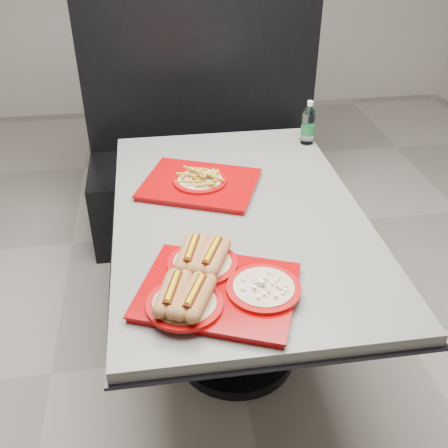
{
  "coord_description": "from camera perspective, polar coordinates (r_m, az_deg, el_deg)",
  "views": [
    {
      "loc": [
        -0.29,
        -1.6,
        1.77
      ],
      "look_at": [
        -0.08,
        -0.2,
        0.83
      ],
      "focal_mm": 42.0,
      "sensor_mm": 36.0,
      "label": 1
    }
  ],
  "objects": [
    {
      "name": "tray_far",
      "position": [
        2.06,
        -2.63,
        4.61
      ],
      "size": [
        0.53,
        0.48,
        0.09
      ],
      "rotation": [
        0.0,
        0.0,
        -0.39
      ],
      "color": "#910306",
      "rests_on": "diner_table"
    },
    {
      "name": "ground",
      "position": [
        2.4,
        1.28,
        -13.84
      ],
      "size": [
        6.0,
        6.0,
        0.0
      ],
      "primitive_type": "plane",
      "color": "gray",
      "rests_on": "ground"
    },
    {
      "name": "diner_table",
      "position": [
        2.01,
        1.49,
        -2.51
      ],
      "size": [
        0.92,
        1.42,
        0.75
      ],
      "color": "black",
      "rests_on": "ground"
    },
    {
      "name": "tray_near",
      "position": [
        1.53,
        -1.33,
        -6.53
      ],
      "size": [
        0.54,
        0.49,
        0.1
      ],
      "rotation": [
        0.0,
        0.0,
        -0.38
      ],
      "color": "#910306",
      "rests_on": "diner_table"
    },
    {
      "name": "booth_bench",
      "position": [
        3.04,
        -2.03,
        6.79
      ],
      "size": [
        1.3,
        0.57,
        1.35
      ],
      "color": "black",
      "rests_on": "ground"
    },
    {
      "name": "water_bottle",
      "position": [
        2.43,
        9.16,
        10.57
      ],
      "size": [
        0.06,
        0.06,
        0.2
      ],
      "rotation": [
        0.0,
        0.0,
        -0.42
      ],
      "color": "silver",
      "rests_on": "diner_table"
    }
  ]
}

